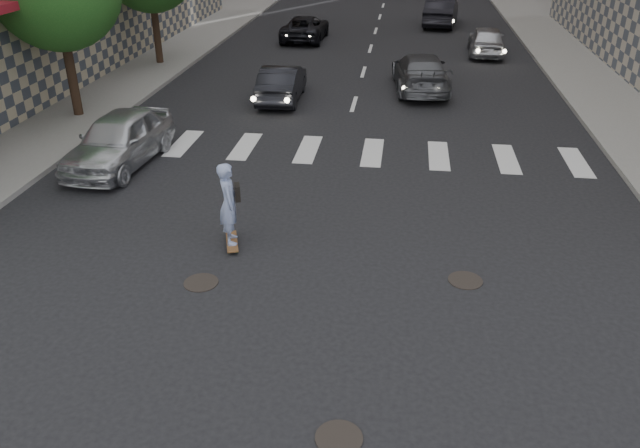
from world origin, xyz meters
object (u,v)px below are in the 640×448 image
at_px(traffic_car_b, 420,72).
at_px(traffic_car_e, 441,12).
at_px(traffic_car_a, 282,83).
at_px(traffic_car_d, 487,40).
at_px(traffic_car_c, 305,28).
at_px(silver_sedan, 119,140).
at_px(skateboarder, 229,204).

distance_m(traffic_car_b, traffic_car_e, 14.99).
relative_size(traffic_car_a, traffic_car_d, 0.98).
relative_size(traffic_car_d, traffic_car_e, 0.83).
relative_size(traffic_car_b, traffic_car_d, 1.21).
distance_m(traffic_car_c, traffic_car_e, 9.32).
xyz_separation_m(silver_sedan, traffic_car_b, (8.65, 9.24, -0.03)).
relative_size(traffic_car_b, traffic_car_e, 1.01).
xyz_separation_m(traffic_car_b, traffic_car_e, (1.36, 14.93, 0.09)).
bearing_deg(silver_sedan, traffic_car_d, 57.96).
distance_m(skateboarder, traffic_car_a, 11.43).
height_order(traffic_car_b, traffic_car_c, traffic_car_b).
bearing_deg(traffic_car_d, traffic_car_a, 49.94).
relative_size(skateboarder, silver_sedan, 0.44).
relative_size(traffic_car_b, traffic_car_c, 1.08).
distance_m(silver_sedan, traffic_car_c, 18.86).
distance_m(skateboarder, traffic_car_e, 28.97).
bearing_deg(traffic_car_a, traffic_car_b, -159.94).
bearing_deg(traffic_car_c, traffic_car_d, 166.54).
distance_m(skateboarder, traffic_car_c, 23.03).
bearing_deg(traffic_car_b, traffic_car_d, -120.68).
bearing_deg(silver_sedan, traffic_car_a, 68.79).
height_order(silver_sedan, traffic_car_d, silver_sedan).
bearing_deg(silver_sedan, traffic_car_e, 71.78).
xyz_separation_m(traffic_car_a, traffic_car_e, (6.62, 17.05, 0.16)).
relative_size(traffic_car_c, traffic_car_e, 0.93).
height_order(skateboarder, traffic_car_c, skateboarder).
height_order(skateboarder, traffic_car_d, skateboarder).
bearing_deg(silver_sedan, skateboarder, -39.65).
relative_size(traffic_car_a, traffic_car_b, 0.81).
relative_size(traffic_car_c, traffic_car_d, 1.12).
distance_m(traffic_car_a, traffic_car_c, 11.60).
bearing_deg(traffic_car_c, traffic_car_a, 95.52).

